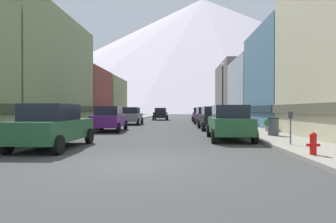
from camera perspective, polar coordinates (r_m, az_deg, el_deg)
ground_plane at (r=8.48m, az=-6.53°, el=-10.24°), size 400.00×400.00×0.00m
sidewalk_left at (r=43.91m, az=-7.44°, el=-1.51°), size 2.50×100.00×0.15m
sidewalk_right at (r=43.53m, az=9.00°, el=-1.53°), size 2.50×100.00×0.15m
storefront_left_1 at (r=26.33m, az=-29.21°, el=6.42°), size 10.17×12.94×8.99m
storefront_left_2 at (r=35.80m, az=-20.22°, el=2.70°), size 10.28×8.03×6.22m
storefront_left_3 at (r=44.46m, az=-14.74°, el=2.24°), size 8.99×9.67×6.18m
storefront_right_1 at (r=26.39m, az=26.82°, el=5.55°), size 9.56×9.01×8.17m
storefront_right_2 at (r=35.34m, az=20.18°, el=3.58°), size 9.36×9.73×7.32m
storefront_right_3 at (r=46.36m, az=14.17°, el=3.65°), size 6.66×13.03×8.65m
car_left_0 at (r=12.44m, az=-21.78°, el=-2.68°), size 2.09×4.41×1.78m
car_left_1 at (r=21.12m, az=-11.51°, el=-1.38°), size 2.23×4.47×1.78m
car_left_2 at (r=30.07m, az=-7.30°, el=-0.84°), size 2.11×4.42×1.78m
car_right_0 at (r=15.08m, az=12.00°, el=-2.11°), size 2.16×4.45×1.78m
car_right_1 at (r=22.32m, az=8.90°, el=-1.28°), size 2.17×4.45×1.78m
car_right_2 at (r=28.65m, az=7.47°, el=-0.90°), size 2.22×4.47×1.78m
car_right_3 at (r=37.20m, az=6.32°, el=-0.59°), size 2.14×4.44×1.78m
car_driving_0 at (r=42.32m, az=-1.46°, el=-0.46°), size 2.06×4.40×1.78m
fire_hydrant_near at (r=10.13m, az=26.75°, el=-5.53°), size 0.40×0.22×0.70m
parking_meter_near at (r=12.65m, az=23.06°, el=-2.11°), size 0.14×0.10×1.33m
trash_bin_right at (r=16.70m, az=20.08°, el=-2.76°), size 0.59×0.59×0.98m
potted_plant_0 at (r=19.63m, az=19.35°, el=-2.26°), size 0.65×0.65×0.92m
potted_plant_1 at (r=24.00m, az=-17.78°, el=-1.83°), size 0.57×0.57×0.94m
potted_plant_2 at (r=20.61m, az=-21.30°, el=-2.10°), size 0.60×0.60×0.94m
pedestrian_0 at (r=30.65m, az=-11.80°, el=-0.70°), size 0.36×0.36×1.76m
pedestrian_1 at (r=28.75m, az=12.38°, el=-0.85°), size 0.36×0.36×1.68m
streetlamp_right at (r=28.21m, az=10.76°, el=5.35°), size 0.36×0.36×5.86m
mountain_backdrop at (r=273.66m, az=6.86°, el=11.02°), size 357.17×357.17×103.62m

